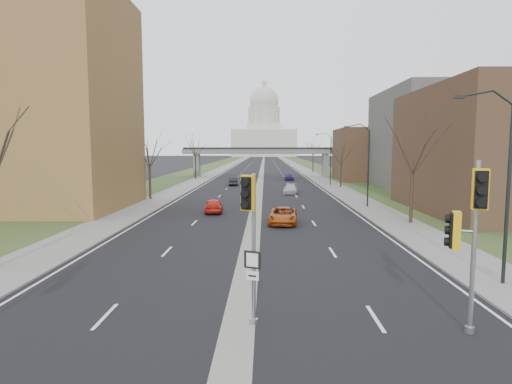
{
  "coord_description": "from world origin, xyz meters",
  "views": [
    {
      "loc": [
        0.94,
        -13.21,
        6.25
      ],
      "look_at": [
        0.41,
        11.38,
        3.72
      ],
      "focal_mm": 30.0,
      "sensor_mm": 36.0,
      "label": 1
    }
  ],
  "objects_px": {
    "signal_pole_median": "(250,222)",
    "car_left_far": "(233,181)",
    "car_right_near": "(283,215)",
    "car_right_mid": "(290,189)",
    "signal_pole_right": "(469,222)",
    "car_right_far": "(289,176)",
    "car_left_near": "(214,205)"
  },
  "relations": [
    {
      "from": "signal_pole_median",
      "to": "signal_pole_right",
      "type": "distance_m",
      "value": 7.19
    },
    {
      "from": "signal_pole_right",
      "to": "car_left_far",
      "type": "xyz_separation_m",
      "value": [
        -12.12,
        57.87,
        -3.15
      ]
    },
    {
      "from": "signal_pole_median",
      "to": "car_left_far",
      "type": "height_order",
      "value": "signal_pole_median"
    },
    {
      "from": "car_left_near",
      "to": "signal_pole_median",
      "type": "bearing_deg",
      "value": 95.16
    },
    {
      "from": "signal_pole_right",
      "to": "car_left_far",
      "type": "distance_m",
      "value": 59.2
    },
    {
      "from": "car_left_near",
      "to": "car_right_near",
      "type": "distance_m",
      "value": 8.82
    },
    {
      "from": "signal_pole_right",
      "to": "car_right_near",
      "type": "xyz_separation_m",
      "value": [
        -5.18,
        21.22,
        -3.15
      ]
    },
    {
      "from": "signal_pole_right",
      "to": "car_left_far",
      "type": "bearing_deg",
      "value": 118.5
    },
    {
      "from": "signal_pole_median",
      "to": "car_left_far",
      "type": "relative_size",
      "value": 1.28
    },
    {
      "from": "signal_pole_right",
      "to": "car_left_far",
      "type": "relative_size",
      "value": 1.4
    },
    {
      "from": "car_left_near",
      "to": "car_right_far",
      "type": "relative_size",
      "value": 0.96
    },
    {
      "from": "signal_pole_right",
      "to": "car_left_near",
      "type": "bearing_deg",
      "value": 129.9
    },
    {
      "from": "car_right_near",
      "to": "car_right_mid",
      "type": "height_order",
      "value": "car_right_near"
    },
    {
      "from": "car_left_near",
      "to": "car_right_near",
      "type": "bearing_deg",
      "value": 133.03
    },
    {
      "from": "signal_pole_median",
      "to": "signal_pole_right",
      "type": "bearing_deg",
      "value": 17.29
    },
    {
      "from": "car_left_far",
      "to": "car_right_far",
      "type": "distance_m",
      "value": 15.87
    },
    {
      "from": "car_left_near",
      "to": "car_right_near",
      "type": "height_order",
      "value": "car_left_near"
    },
    {
      "from": "car_left_far",
      "to": "car_right_far",
      "type": "bearing_deg",
      "value": -136.61
    },
    {
      "from": "signal_pole_median",
      "to": "car_right_mid",
      "type": "xyz_separation_m",
      "value": [
        3.99,
        44.42,
        -3.11
      ]
    },
    {
      "from": "signal_pole_right",
      "to": "car_left_far",
      "type": "height_order",
      "value": "signal_pole_right"
    },
    {
      "from": "car_left_far",
      "to": "car_right_near",
      "type": "bearing_deg",
      "value": 93.83
    },
    {
      "from": "car_left_far",
      "to": "car_right_far",
      "type": "xyz_separation_m",
      "value": [
        10.14,
        12.21,
        0.03
      ]
    },
    {
      "from": "car_right_near",
      "to": "car_left_near",
      "type": "bearing_deg",
      "value": 142.23
    },
    {
      "from": "car_left_far",
      "to": "signal_pole_median",
      "type": "bearing_deg",
      "value": 88.02
    },
    {
      "from": "car_right_mid",
      "to": "car_right_near",
      "type": "bearing_deg",
      "value": -88.02
    },
    {
      "from": "signal_pole_median",
      "to": "car_left_far",
      "type": "distance_m",
      "value": 57.73
    },
    {
      "from": "car_right_near",
      "to": "car_right_mid",
      "type": "xyz_separation_m",
      "value": [
        1.99,
        23.63,
        -0.04
      ]
    },
    {
      "from": "car_right_near",
      "to": "car_left_far",
      "type": "bearing_deg",
      "value": 105.57
    },
    {
      "from": "car_right_far",
      "to": "car_left_far",
      "type": "bearing_deg",
      "value": -128.85
    },
    {
      "from": "car_left_far",
      "to": "car_right_near",
      "type": "relative_size",
      "value": 0.85
    },
    {
      "from": "signal_pole_median",
      "to": "signal_pole_right",
      "type": "relative_size",
      "value": 0.92
    },
    {
      "from": "signal_pole_median",
      "to": "car_right_near",
      "type": "bearing_deg",
      "value": 105.17
    }
  ]
}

